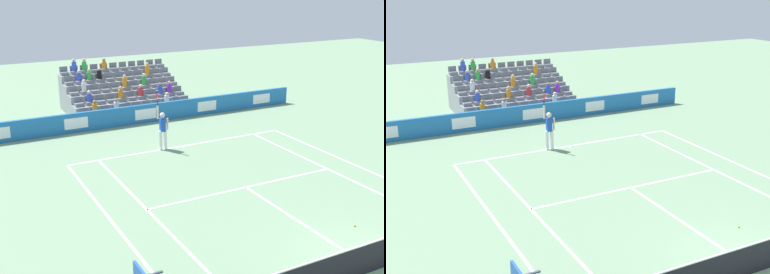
# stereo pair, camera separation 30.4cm
# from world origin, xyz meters

# --- Properties ---
(ground_plane) EXTENTS (80.00, 80.00, 0.00)m
(ground_plane) POSITION_xyz_m (0.00, 0.00, 0.00)
(ground_plane) COLOR gray
(line_baseline) EXTENTS (10.97, 0.10, 0.01)m
(line_baseline) POSITION_xyz_m (0.00, -11.89, 0.00)
(line_baseline) COLOR white
(line_baseline) RESTS_ON ground
(line_service) EXTENTS (8.23, 0.10, 0.01)m
(line_service) POSITION_xyz_m (0.00, -6.40, 0.00)
(line_service) COLOR white
(line_service) RESTS_ON ground
(line_centre_service) EXTENTS (0.10, 6.40, 0.01)m
(line_centre_service) POSITION_xyz_m (0.00, -3.20, 0.00)
(line_centre_service) COLOR white
(line_centre_service) RESTS_ON ground
(line_singles_sideline_left) EXTENTS (0.10, 11.89, 0.01)m
(line_singles_sideline_left) POSITION_xyz_m (4.12, -5.95, 0.00)
(line_singles_sideline_left) COLOR white
(line_singles_sideline_left) RESTS_ON ground
(line_singles_sideline_right) EXTENTS (0.10, 11.89, 0.01)m
(line_singles_sideline_right) POSITION_xyz_m (-4.12, -5.95, 0.00)
(line_singles_sideline_right) COLOR white
(line_singles_sideline_right) RESTS_ON ground
(line_doubles_sideline_left) EXTENTS (0.10, 11.89, 0.01)m
(line_doubles_sideline_left) POSITION_xyz_m (5.49, -5.95, 0.00)
(line_doubles_sideline_left) COLOR white
(line_doubles_sideline_left) RESTS_ON ground
(line_doubles_sideline_right) EXTENTS (0.10, 11.89, 0.01)m
(line_doubles_sideline_right) POSITION_xyz_m (-5.49, -5.95, 0.00)
(line_doubles_sideline_right) COLOR white
(line_doubles_sideline_right) RESTS_ON ground
(line_centre_mark) EXTENTS (0.10, 0.20, 0.01)m
(line_centre_mark) POSITION_xyz_m (0.00, -11.79, 0.00)
(line_centre_mark) COLOR white
(line_centre_mark) RESTS_ON ground
(sponsor_barrier) EXTENTS (19.34, 0.22, 1.03)m
(sponsor_barrier) POSITION_xyz_m (-0.00, -16.44, 0.52)
(sponsor_barrier) COLOR #1E66AD
(sponsor_barrier) RESTS_ON ground
(tennis_net) EXTENTS (11.97, 0.10, 1.07)m
(tennis_net) POSITION_xyz_m (0.00, 0.00, 0.49)
(tennis_net) COLOR #33383D
(tennis_net) RESTS_ON ground
(tennis_player) EXTENTS (0.52, 0.39, 2.85)m
(tennis_player) POSITION_xyz_m (0.99, -11.92, 0.99)
(tennis_player) COLOR white
(tennis_player) RESTS_ON ground
(stadium_stand) EXTENTS (6.82, 4.75, 3.05)m
(stadium_stand) POSITION_xyz_m (0.01, -20.00, 0.83)
(stadium_stand) COLOR gray
(stadium_stand) RESTS_ON ground
(loose_tennis_ball) EXTENTS (0.07, 0.07, 0.07)m
(loose_tennis_ball) POSITION_xyz_m (-1.38, -2.14, 0.03)
(loose_tennis_ball) COLOR #D1E533
(loose_tennis_ball) RESTS_ON ground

